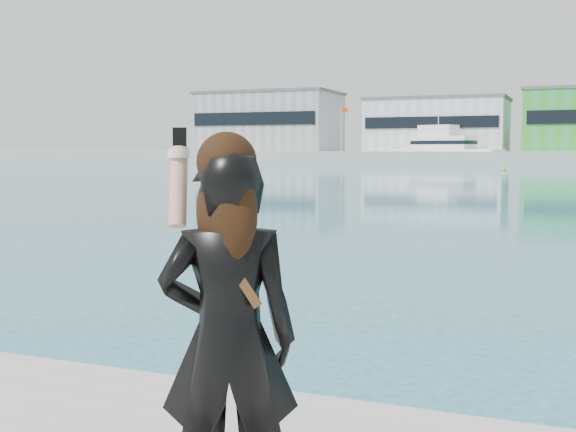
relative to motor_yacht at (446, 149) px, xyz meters
name	(u,v)px	position (x,y,z in m)	size (l,w,h in m)	color
far_quay	(567,157)	(18.75, 12.21, -1.36)	(320.00, 40.00, 2.00)	#9E9E99
warehouse_grey_left	(270,122)	(-36.25, 10.19, 5.40)	(26.52, 16.36, 11.50)	gray
warehouse_white	(438,125)	(-3.25, 10.19, 4.40)	(24.48, 15.35, 9.50)	silver
flagpole_left	(342,126)	(-19.15, 3.21, 4.18)	(1.28, 0.16, 8.00)	silver
motor_yacht	(446,149)	(0.00, 0.00, 0.00)	(18.58, 10.91, 8.38)	white
buoy_far	(504,171)	(12.76, -36.37, -2.36)	(0.50, 0.50, 0.50)	yellow
woman	(228,329)	(19.21, -118.56, -0.66)	(0.73, 0.62, 1.78)	black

